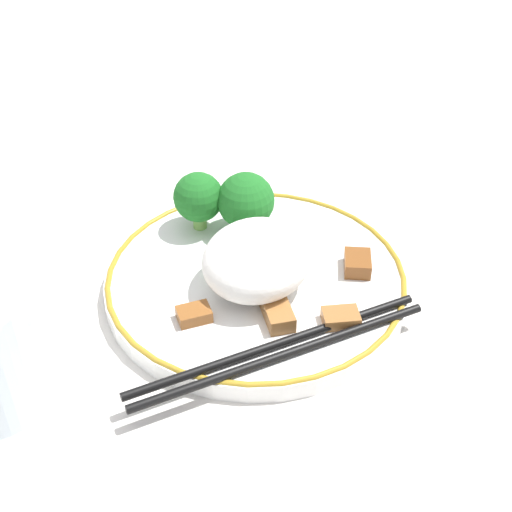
{
  "coord_description": "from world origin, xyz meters",
  "views": [
    {
      "loc": [
        -0.43,
        -0.2,
        0.4
      ],
      "look_at": [
        0.0,
        0.0,
        0.04
      ],
      "focal_mm": 50.0,
      "sensor_mm": 36.0,
      "label": 1
    }
  ],
  "objects_px": {
    "broccoli_back_center": "(198,198)",
    "chopsticks": "(280,350)",
    "plate": "(256,280)",
    "broccoli_back_left": "(246,201)"
  },
  "relations": [
    {
      "from": "broccoli_back_left",
      "to": "chopsticks",
      "type": "xyz_separation_m",
      "value": [
        -0.13,
        -0.09,
        -0.03
      ]
    },
    {
      "from": "broccoli_back_center",
      "to": "chopsticks",
      "type": "xyz_separation_m",
      "value": [
        -0.12,
        -0.13,
        -0.03
      ]
    },
    {
      "from": "plate",
      "to": "broccoli_back_center",
      "type": "bearing_deg",
      "value": 61.84
    },
    {
      "from": "broccoli_back_left",
      "to": "broccoli_back_center",
      "type": "xyz_separation_m",
      "value": [
        -0.01,
        0.04,
        0.0
      ]
    },
    {
      "from": "plate",
      "to": "broccoli_back_center",
      "type": "height_order",
      "value": "broccoli_back_center"
    },
    {
      "from": "broccoli_back_center",
      "to": "chopsticks",
      "type": "distance_m",
      "value": 0.18
    },
    {
      "from": "broccoli_back_left",
      "to": "broccoli_back_center",
      "type": "relative_size",
      "value": 1.05
    },
    {
      "from": "plate",
      "to": "broccoli_back_center",
      "type": "distance_m",
      "value": 0.1
    },
    {
      "from": "plate",
      "to": "broccoli_back_center",
      "type": "xyz_separation_m",
      "value": [
        0.04,
        0.08,
        0.04
      ]
    },
    {
      "from": "plate",
      "to": "chopsticks",
      "type": "height_order",
      "value": "chopsticks"
    }
  ]
}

